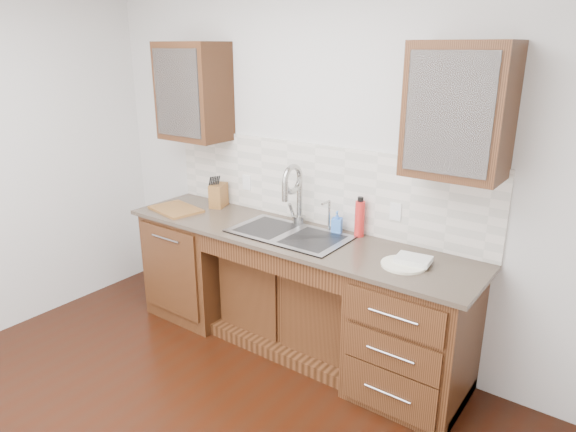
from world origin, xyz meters
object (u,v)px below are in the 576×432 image
Objects in this scene: soap_bottle at (337,222)px; cutting_board at (176,209)px; water_bottle at (360,219)px; knife_block at (219,195)px; plate at (404,265)px.

soap_bottle is 1.35m from cutting_board.
soap_bottle reaches higher than cutting_board.
cutting_board is at bearing -166.67° from water_bottle.
soap_bottle is 0.38× the size of cutting_board.
soap_bottle is at bearing -170.08° from water_bottle.
water_bottle reaches higher than cutting_board.
knife_block is at bearing 163.00° from soap_bottle.
water_bottle is 0.62× the size of cutting_board.
water_bottle is 0.56m from plate.
water_bottle is 1.27m from knife_block.
water_bottle reaches higher than knife_block.
soap_bottle is at bearing 13.75° from cutting_board.
knife_block is at bearing 172.67° from plate.
cutting_board reaches higher than plate.
knife_block reaches higher than plate.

